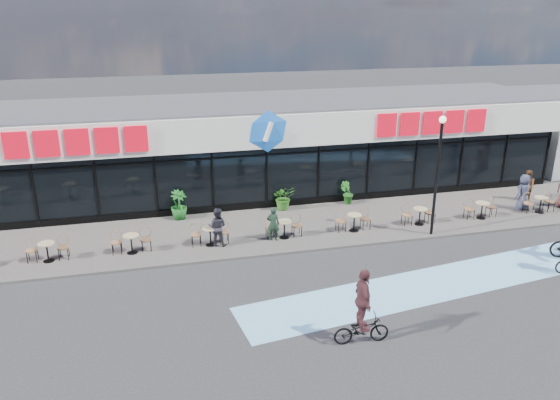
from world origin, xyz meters
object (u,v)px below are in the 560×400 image
object	(u,v)px
pedestrian_a	(527,186)
pedestrian_c	(523,192)
potted_plant_right	(347,193)
lamp_post	(438,166)
patron_left	(273,224)
patron_right	(217,227)
potted_plant_mid	(284,197)
potted_plant_left	(179,205)

from	to	relation	value
pedestrian_a	pedestrian_c	xyz separation A→B (m)	(-0.96, -0.97, 0.08)
potted_plant_right	pedestrian_c	bearing A→B (deg)	-19.03
lamp_post	pedestrian_a	xyz separation A→B (m)	(6.45, 2.62, -2.19)
potted_plant_right	pedestrian_c	distance (m)	8.09
patron_left	patron_right	size ratio (longest dim) A/B	0.90
potted_plant_right	pedestrian_a	distance (m)	8.76
pedestrian_a	potted_plant_mid	bearing A→B (deg)	-87.58
potted_plant_right	pedestrian_a	world-z (taller)	pedestrian_a
pedestrian_a	pedestrian_c	bearing A→B (deg)	-33.92
patron_right	pedestrian_a	bearing A→B (deg)	-151.09
potted_plant_left	patron_left	xyz separation A→B (m)	(3.53, -3.27, 0.05)
patron_right	pedestrian_c	xyz separation A→B (m)	(14.27, 0.64, 0.06)
potted_plant_left	pedestrian_a	size ratio (longest dim) A/B	0.86
patron_left	potted_plant_left	bearing A→B (deg)	-29.26
potted_plant_left	pedestrian_a	distance (m)	16.59
potted_plant_left	potted_plant_right	distance (m)	7.91
potted_plant_mid	pedestrian_a	world-z (taller)	pedestrian_a
potted_plant_left	patron_left	distance (m)	4.81
lamp_post	potted_plant_right	xyz separation A→B (m)	(-2.14, 4.28, -2.41)
potted_plant_mid	potted_plant_right	xyz separation A→B (m)	(3.10, -0.01, -0.03)
lamp_post	potted_plant_mid	size ratio (longest dim) A/B	4.33
patron_right	pedestrian_a	size ratio (longest dim) A/B	1.02
patron_right	pedestrian_c	size ratio (longest dim) A/B	0.92
lamp_post	patron_left	xyz separation A→B (m)	(-6.53, 0.96, -2.25)
potted_plant_left	patron_left	size ratio (longest dim) A/B	0.93
patron_left	pedestrian_c	world-z (taller)	pedestrian_c
potted_plant_left	patron_right	xyz separation A→B (m)	(1.29, -3.22, 0.13)
potted_plant_right	patron_left	xyz separation A→B (m)	(-4.38, -3.32, 0.16)
potted_plant_mid	pedestrian_a	distance (m)	11.82
potted_plant_right	patron_left	world-z (taller)	patron_left
lamp_post	potted_plant_left	world-z (taller)	lamp_post
lamp_post	potted_plant_mid	world-z (taller)	lamp_post
patron_left	potted_plant_right	bearing A→B (deg)	-129.29
potted_plant_left	patron_left	world-z (taller)	patron_left
patron_left	potted_plant_mid	bearing A→B (deg)	-97.49
pedestrian_c	patron_left	bearing A→B (deg)	-14.48
lamp_post	pedestrian_a	bearing A→B (deg)	22.09
lamp_post	patron_right	world-z (taller)	lamp_post
potted_plant_mid	pedestrian_c	world-z (taller)	pedestrian_c
pedestrian_a	pedestrian_c	distance (m)	1.37
potted_plant_right	pedestrian_a	xyz separation A→B (m)	(8.60, -1.66, 0.22)
potted_plant_left	patron_right	world-z (taller)	patron_right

